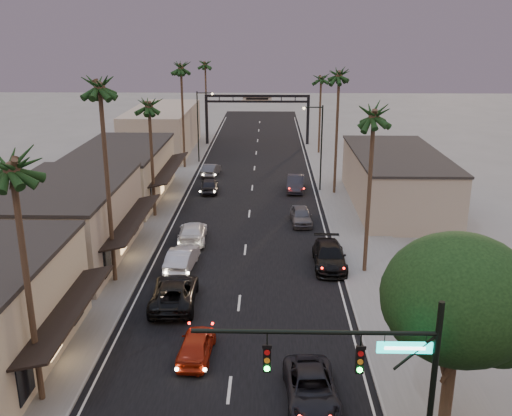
{
  "coord_description": "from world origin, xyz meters",
  "views": [
    {
      "loc": [
        1.83,
        -13.22,
        16.47
      ],
      "look_at": [
        0.77,
        30.9,
        2.5
      ],
      "focal_mm": 40.0,
      "sensor_mm": 36.0,
      "label": 1
    }
  ],
  "objects_px": {
    "palm_lc": "(149,101)",
    "curbside_near": "(311,388)",
    "traffic_signal": "(379,372)",
    "oncoming_red": "(196,345)",
    "palm_ra": "(374,109)",
    "oncoming_silver": "(182,258)",
    "streetlight_left": "(200,121)",
    "palm_lb": "(99,81)",
    "streetlight_right": "(319,141)",
    "palm_far": "(205,62)",
    "oncoming_pickup": "(174,292)",
    "curbside_black": "(329,256)",
    "palm_la": "(11,159)",
    "palm_rb": "(339,71)",
    "palm_ld": "(181,64)",
    "corner_tree": "(460,304)",
    "arch": "(257,107)",
    "palm_rc": "(321,75)"
  },
  "relations": [
    {
      "from": "oncoming_silver",
      "to": "palm_rb",
      "type": "bearing_deg",
      "value": -118.76
    },
    {
      "from": "palm_la",
      "to": "palm_ld",
      "type": "distance_m",
      "value": 46.01
    },
    {
      "from": "arch",
      "to": "oncoming_silver",
      "type": "distance_m",
      "value": 46.18
    },
    {
      "from": "palm_rb",
      "to": "palm_far",
      "type": "height_order",
      "value": "palm_rb"
    },
    {
      "from": "streetlight_right",
      "to": "palm_ra",
      "type": "distance_m",
      "value": 21.94
    },
    {
      "from": "palm_ra",
      "to": "oncoming_silver",
      "type": "relative_size",
      "value": 2.76
    },
    {
      "from": "oncoming_silver",
      "to": "curbside_near",
      "type": "relative_size",
      "value": 0.94
    },
    {
      "from": "traffic_signal",
      "to": "palm_la",
      "type": "height_order",
      "value": "palm_la"
    },
    {
      "from": "palm_ld",
      "to": "palm_far",
      "type": "relative_size",
      "value": 1.08
    },
    {
      "from": "arch",
      "to": "palm_rb",
      "type": "relative_size",
      "value": 1.07
    },
    {
      "from": "palm_la",
      "to": "palm_rc",
      "type": "height_order",
      "value": "palm_la"
    },
    {
      "from": "streetlight_right",
      "to": "palm_la",
      "type": "bearing_deg",
      "value": -113.32
    },
    {
      "from": "arch",
      "to": "oncoming_pickup",
      "type": "bearing_deg",
      "value": -94.48
    },
    {
      "from": "corner_tree",
      "to": "curbside_black",
      "type": "distance_m",
      "value": 18.51
    },
    {
      "from": "traffic_signal",
      "to": "oncoming_red",
      "type": "xyz_separation_m",
      "value": [
        -7.6,
        8.81,
        -4.37
      ]
    },
    {
      "from": "palm_la",
      "to": "curbside_black",
      "type": "relative_size",
      "value": 2.37
    },
    {
      "from": "palm_lb",
      "to": "palm_ra",
      "type": "bearing_deg",
      "value": 6.63
    },
    {
      "from": "palm_rb",
      "to": "oncoming_red",
      "type": "height_order",
      "value": "palm_rb"
    },
    {
      "from": "arch",
      "to": "streetlight_left",
      "type": "xyz_separation_m",
      "value": [
        -6.92,
        -12.0,
        -0.2
      ]
    },
    {
      "from": "oncoming_pickup",
      "to": "oncoming_red",
      "type": "bearing_deg",
      "value": 106.98
    },
    {
      "from": "oncoming_pickup",
      "to": "palm_lc",
      "type": "bearing_deg",
      "value": -77.56
    },
    {
      "from": "palm_rc",
      "to": "palm_far",
      "type": "bearing_deg",
      "value": 140.36
    },
    {
      "from": "oncoming_pickup",
      "to": "curbside_black",
      "type": "xyz_separation_m",
      "value": [
        10.22,
        6.15,
        -0.0
      ]
    },
    {
      "from": "palm_lb",
      "to": "palm_rc",
      "type": "distance_m",
      "value": 45.48
    },
    {
      "from": "palm_lc",
      "to": "oncoming_red",
      "type": "relative_size",
      "value": 2.94
    },
    {
      "from": "streetlight_right",
      "to": "palm_rb",
      "type": "height_order",
      "value": "palm_rb"
    },
    {
      "from": "palm_ld",
      "to": "curbside_black",
      "type": "xyz_separation_m",
      "value": [
        14.8,
        -30.08,
        -11.61
      ]
    },
    {
      "from": "palm_ld",
      "to": "palm_lb",
      "type": "bearing_deg",
      "value": -90.0
    },
    {
      "from": "palm_ld",
      "to": "palm_ra",
      "type": "distance_m",
      "value": 35.47
    },
    {
      "from": "palm_lc",
      "to": "curbside_near",
      "type": "height_order",
      "value": "palm_lc"
    },
    {
      "from": "traffic_signal",
      "to": "oncoming_red",
      "type": "distance_m",
      "value": 12.43
    },
    {
      "from": "corner_tree",
      "to": "palm_rb",
      "type": "distance_m",
      "value": 37.12
    },
    {
      "from": "palm_lb",
      "to": "corner_tree",
      "type": "bearing_deg",
      "value": -38.83
    },
    {
      "from": "streetlight_right",
      "to": "curbside_near",
      "type": "xyz_separation_m",
      "value": [
        -3.09,
        -35.79,
        -4.62
      ]
    },
    {
      "from": "palm_ld",
      "to": "palm_rb",
      "type": "relative_size",
      "value": 1.0
    },
    {
      "from": "streetlight_right",
      "to": "oncoming_silver",
      "type": "distance_m",
      "value": 24.04
    },
    {
      "from": "streetlight_right",
      "to": "arch",
      "type": "bearing_deg",
      "value": 105.47
    },
    {
      "from": "oncoming_pickup",
      "to": "curbside_black",
      "type": "bearing_deg",
      "value": -151.38
    },
    {
      "from": "streetlight_left",
      "to": "oncoming_silver",
      "type": "distance_m",
      "value": 34.13
    },
    {
      "from": "corner_tree",
      "to": "oncoming_red",
      "type": "distance_m",
      "value": 13.65
    },
    {
      "from": "palm_rb",
      "to": "streetlight_right",
      "type": "bearing_deg",
      "value": 149.24
    },
    {
      "from": "streetlight_right",
      "to": "palm_far",
      "type": "distance_m",
      "value": 36.85
    },
    {
      "from": "oncoming_silver",
      "to": "oncoming_pickup",
      "type": "bearing_deg",
      "value": 98.12
    },
    {
      "from": "curbside_near",
      "to": "traffic_signal",
      "type": "bearing_deg",
      "value": -73.49
    },
    {
      "from": "oncoming_silver",
      "to": "curbside_black",
      "type": "distance_m",
      "value": 10.58
    },
    {
      "from": "corner_tree",
      "to": "curbside_black",
      "type": "bearing_deg",
      "value": 100.62
    },
    {
      "from": "palm_lc",
      "to": "palm_far",
      "type": "bearing_deg",
      "value": 89.59
    },
    {
      "from": "palm_lc",
      "to": "oncoming_red",
      "type": "xyz_separation_m",
      "value": [
        6.68,
        -23.19,
        -9.76
      ]
    },
    {
      "from": "streetlight_left",
      "to": "palm_lb",
      "type": "relative_size",
      "value": 0.59
    },
    {
      "from": "palm_rb",
      "to": "oncoming_red",
      "type": "xyz_separation_m",
      "value": [
        -10.52,
        -31.19,
        -11.71
      ]
    }
  ]
}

